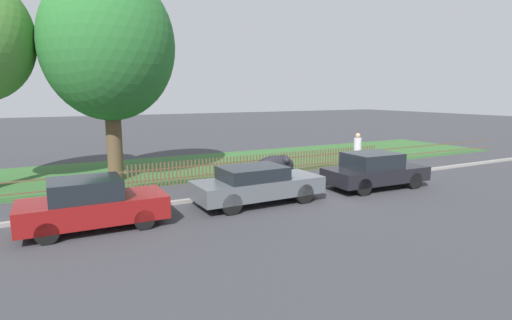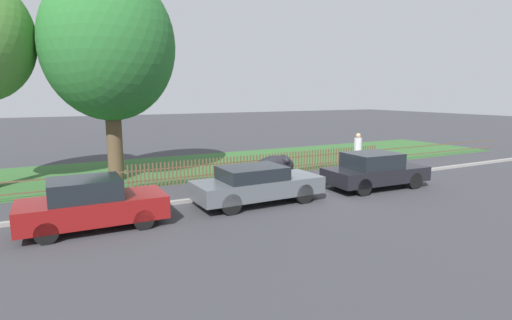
# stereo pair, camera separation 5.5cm
# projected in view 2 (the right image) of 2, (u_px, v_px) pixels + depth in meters

# --- Properties ---
(ground_plane) EXTENTS (120.00, 120.00, 0.00)m
(ground_plane) POSITION_uv_depth(u_px,v_px,m) (307.00, 188.00, 15.88)
(ground_plane) COLOR #38383D
(kerb_stone) EXTENTS (33.52, 0.20, 0.12)m
(kerb_stone) POSITION_uv_depth(u_px,v_px,m) (306.00, 186.00, 15.96)
(kerb_stone) COLOR gray
(kerb_stone) RESTS_ON ground
(grass_strip) EXTENTS (33.52, 7.45, 0.01)m
(grass_strip) POSITION_uv_depth(u_px,v_px,m) (237.00, 162.00, 21.70)
(grass_strip) COLOR #33602D
(grass_strip) RESTS_ON ground
(park_fence) EXTENTS (33.52, 0.05, 0.98)m
(park_fence) POSITION_uv_depth(u_px,v_px,m) (271.00, 164.00, 18.38)
(park_fence) COLOR brown
(park_fence) RESTS_ON ground
(parked_car_silver_hatchback) EXTENTS (3.85, 1.67, 1.42)m
(parked_car_silver_hatchback) POSITION_uv_depth(u_px,v_px,m) (92.00, 204.00, 10.95)
(parked_car_silver_hatchback) COLOR maroon
(parked_car_silver_hatchback) RESTS_ON ground
(parked_car_black_saloon) EXTENTS (4.43, 1.76, 1.29)m
(parked_car_black_saloon) POSITION_uv_depth(u_px,v_px,m) (257.00, 184.00, 13.47)
(parked_car_black_saloon) COLOR #51565B
(parked_car_black_saloon) RESTS_ON ground
(parked_car_navy_estate) EXTENTS (4.17, 1.92, 1.41)m
(parked_car_navy_estate) POSITION_uv_depth(u_px,v_px,m) (375.00, 170.00, 15.70)
(parked_car_navy_estate) COLOR black
(parked_car_navy_estate) RESTS_ON ground
(covered_motorcycle) EXTENTS (1.98, 0.82, 1.16)m
(covered_motorcycle) POSITION_uv_depth(u_px,v_px,m) (276.00, 166.00, 16.66)
(covered_motorcycle) COLOR black
(covered_motorcycle) RESTS_ON ground
(tree_behind_motorcycle) EXTENTS (5.35, 5.35, 8.73)m
(tree_behind_motorcycle) POSITION_uv_depth(u_px,v_px,m) (109.00, 46.00, 16.36)
(tree_behind_motorcycle) COLOR brown
(tree_behind_motorcycle) RESTS_ON ground
(pedestrian_near_fence) EXTENTS (0.50, 0.50, 1.80)m
(pedestrian_near_fence) POSITION_uv_depth(u_px,v_px,m) (358.00, 149.00, 19.47)
(pedestrian_near_fence) COLOR slate
(pedestrian_near_fence) RESTS_ON ground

